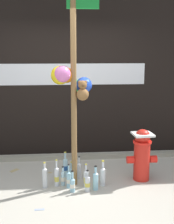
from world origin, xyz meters
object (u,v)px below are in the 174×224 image
at_px(bottle_11, 69,179).
at_px(bottle_1, 96,180).
at_px(bottle_2, 87,183).
at_px(bottle_9, 63,178).
at_px(bottle_3, 71,173).
at_px(bottle_4, 57,176).
at_px(fire_hydrant, 142,154).
at_px(bottle_10, 103,176).
at_px(bottle_7, 79,170).
at_px(bottle_0, 86,178).
at_px(bottle_6, 45,177).
at_px(memorial_post, 71,68).
at_px(bottle_8, 65,167).
at_px(bottle_5, 72,184).

bearing_deg(bottle_11, bottle_1, -13.87).
distance_m(bottle_2, bottle_9, 0.41).
bearing_deg(bottle_3, bottle_4, -144.54).
bearing_deg(bottle_2, fire_hydrant, 21.06).
relative_size(bottle_2, bottle_3, 1.03).
relative_size(bottle_2, bottle_4, 0.78).
bearing_deg(bottle_9, bottle_11, -49.02).
bearing_deg(bottle_10, bottle_3, 155.24).
bearing_deg(bottle_11, bottle_7, 62.48).
xyz_separation_m(bottle_0, bottle_10, (0.25, 0.03, 0.02)).
height_order(fire_hydrant, bottle_10, fire_hydrant).
xyz_separation_m(fire_hydrant, bottle_10, (-0.62, -0.16, -0.26)).
distance_m(bottle_0, bottle_7, 0.33).
height_order(bottle_0, bottle_7, bottle_7).
bearing_deg(bottle_6, bottle_10, -0.33).
relative_size(fire_hydrant, bottle_9, 2.73).
bearing_deg(bottle_4, bottle_0, -9.94).
xyz_separation_m(bottle_0, bottle_6, (-0.59, 0.03, 0.03)).
bearing_deg(bottle_2, bottle_10, 34.85).
xyz_separation_m(memorial_post, bottle_6, (-0.40, -0.09, -1.55)).
bearing_deg(bottle_1, bottle_9, 157.86).
bearing_deg(bottle_10, bottle_11, -176.02).
bearing_deg(bottle_7, bottle_4, -144.52).
relative_size(bottle_0, bottle_1, 0.98).
bearing_deg(bottle_8, bottle_9, -98.04).
relative_size(bottle_2, bottle_6, 0.82).
relative_size(bottle_8, bottle_10, 1.06).
xyz_separation_m(bottle_1, bottle_11, (-0.38, 0.09, -0.02)).
bearing_deg(fire_hydrant, bottle_5, -162.72).
bearing_deg(bottle_3, bottle_11, -101.63).
bearing_deg(bottle_10, bottle_6, 179.67).
xyz_separation_m(bottle_9, bottle_10, (0.58, -0.06, 0.04)).
relative_size(bottle_6, bottle_8, 0.94).
height_order(bottle_3, bottle_6, bottle_6).
xyz_separation_m(bottle_1, bottle_9, (-0.46, 0.19, -0.03)).
xyz_separation_m(bottle_3, bottle_5, (-0.00, -0.38, -0.00)).
height_order(bottle_1, bottle_9, bottle_1).
height_order(memorial_post, bottle_8, memorial_post).
bearing_deg(bottle_10, memorial_post, 167.64).
bearing_deg(bottle_2, memorial_post, 126.90).
height_order(bottle_5, bottle_7, bottle_7).
relative_size(fire_hydrant, bottle_5, 2.54).
bearing_deg(bottle_0, bottle_10, 5.71).
xyz_separation_m(memorial_post, bottle_1, (0.32, -0.22, -1.57)).
relative_size(bottle_4, bottle_8, 0.99).
xyz_separation_m(bottle_1, bottle_10, (0.12, 0.13, 0.01)).
relative_size(bottle_7, bottle_10, 0.92).
bearing_deg(bottle_2, bottle_9, 146.35).
bearing_deg(memorial_post, bottle_6, -167.21).
relative_size(bottle_1, bottle_3, 1.18).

